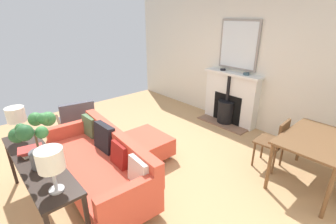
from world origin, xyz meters
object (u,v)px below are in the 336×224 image
(potted_plant, at_px, (35,136))
(dining_table, at_px, (317,144))
(book_stack, at_px, (31,151))
(ottoman, at_px, (148,144))
(table_lamp_far_end, at_px, (50,161))
(armchair_accent, at_px, (77,119))
(dining_chair_near_fireplace, at_px, (276,140))
(table_lamp_near_end, at_px, (16,116))
(fireplace, at_px, (230,101))
(sofa, at_px, (101,164))
(mantel_bowl_far, at_px, (246,74))
(console_table, at_px, (38,166))
(mantel_bowl_near, at_px, (223,69))

(potted_plant, height_order, dining_table, potted_plant)
(book_stack, bearing_deg, ottoman, 179.49)
(table_lamp_far_end, distance_m, potted_plant, 0.53)
(armchair_accent, relative_size, table_lamp_far_end, 1.84)
(dining_chair_near_fireplace, bearing_deg, table_lamp_near_end, -35.14)
(dining_chair_near_fireplace, bearing_deg, table_lamp_far_end, -14.08)
(fireplace, bearing_deg, table_lamp_far_end, 11.10)
(sofa, distance_m, ottoman, 0.97)
(mantel_bowl_far, bearing_deg, dining_chair_near_fireplace, 50.46)
(console_table, bearing_deg, ottoman, -174.16)
(sofa, bearing_deg, book_stack, -14.27)
(mantel_bowl_near, height_order, table_lamp_near_end, table_lamp_near_end)
(mantel_bowl_far, relative_size, potted_plant, 0.20)
(table_lamp_near_end, relative_size, book_stack, 1.53)
(fireplace, distance_m, ottoman, 2.25)
(mantel_bowl_far, xyz_separation_m, table_lamp_near_end, (3.96, -0.88, -0.08))
(ottoman, bearing_deg, dining_table, 120.47)
(table_lamp_near_end, xyz_separation_m, potted_plant, (-0.02, 0.81, 0.02))
(console_table, bearing_deg, dining_table, 146.44)
(armchair_accent, height_order, potted_plant, potted_plant)
(ottoman, relative_size, table_lamp_far_end, 1.77)
(table_lamp_near_end, bearing_deg, console_table, 90.00)
(fireplace, height_order, mantel_bowl_near, mantel_bowl_near)
(fireplace, distance_m, table_lamp_far_end, 4.05)
(mantel_bowl_near, relative_size, table_lamp_near_end, 0.26)
(fireplace, xyz_separation_m, console_table, (3.93, 0.10, 0.16))
(ottoman, relative_size, dining_table, 0.68)
(mantel_bowl_near, relative_size, dining_table, 0.10)
(dining_chair_near_fireplace, bearing_deg, sofa, -32.54)
(console_table, xyz_separation_m, table_lamp_far_end, (0.00, 0.67, 0.41))
(table_lamp_far_end, xyz_separation_m, dining_table, (-2.96, 1.29, -0.41))
(mantel_bowl_near, bearing_deg, dining_table, 66.75)
(console_table, xyz_separation_m, dining_table, (-2.96, 1.96, -0.00))
(armchair_accent, relative_size, potted_plant, 1.32)
(sofa, bearing_deg, table_lamp_near_end, -41.95)
(mantel_bowl_near, bearing_deg, mantel_bowl_far, 90.00)
(sofa, xyz_separation_m, table_lamp_near_end, (0.75, -0.67, 0.73))
(mantel_bowl_far, bearing_deg, mantel_bowl_near, -90.00)
(mantel_bowl_far, distance_m, potted_plant, 3.94)
(book_stack, xyz_separation_m, dining_chair_near_fireplace, (-2.97, 1.60, -0.29))
(mantel_bowl_near, height_order, book_stack, mantel_bowl_near)
(ottoman, bearing_deg, book_stack, -0.51)
(ottoman, distance_m, console_table, 1.76)
(sofa, distance_m, table_lamp_far_end, 1.24)
(fireplace, distance_m, dining_chair_near_fireplace, 1.80)
(fireplace, relative_size, potted_plant, 2.11)
(mantel_bowl_far, relative_size, table_lamp_near_end, 0.28)
(table_lamp_far_end, relative_size, dining_table, 0.38)
(armchair_accent, height_order, book_stack, armchair_accent)
(fireplace, height_order, book_stack, fireplace)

